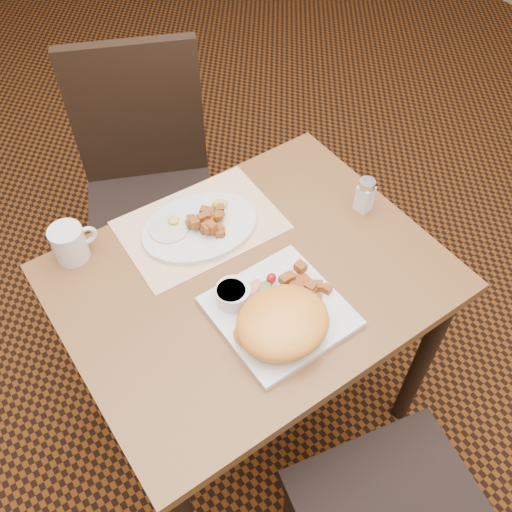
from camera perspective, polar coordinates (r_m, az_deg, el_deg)
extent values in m
plane|color=black|center=(2.03, -0.33, -14.90)|extent=(8.00, 8.00, 0.00)
cube|color=brown|center=(1.39, -0.46, -2.34)|extent=(0.90, 0.70, 0.03)
cylinder|color=black|center=(1.77, 16.28, -10.03)|extent=(0.05, 0.05, 0.71)
cylinder|color=black|center=(1.79, -16.78, -9.04)|extent=(0.05, 0.05, 0.71)
cylinder|color=black|center=(1.99, 4.18, 2.08)|extent=(0.05, 0.05, 0.71)
cylinder|color=black|center=(1.70, 3.39, -24.04)|extent=(0.04, 0.04, 0.42)
cylinder|color=black|center=(1.79, 14.56, -19.09)|extent=(0.04, 0.04, 0.42)
cube|color=black|center=(1.95, -10.21, 3.96)|extent=(0.56, 0.56, 0.05)
cylinder|color=black|center=(2.25, -5.16, 3.74)|extent=(0.04, 0.04, 0.42)
cylinder|color=black|center=(2.02, -3.84, -3.60)|extent=(0.04, 0.04, 0.42)
cylinder|color=black|center=(2.26, -14.23, 2.41)|extent=(0.04, 0.04, 0.42)
cylinder|color=black|center=(2.03, -13.96, -5.03)|extent=(0.04, 0.04, 0.42)
cube|color=black|center=(1.93, -11.79, 13.75)|extent=(0.40, 0.21, 0.50)
cube|color=white|center=(1.49, -5.57, 3.09)|extent=(0.41, 0.29, 0.00)
cube|color=silver|center=(1.31, 2.36, -5.59)|extent=(0.28, 0.28, 0.02)
ellipsoid|color=#FF9E31|center=(1.24, 2.69, -6.62)|extent=(0.21, 0.19, 0.08)
ellipsoid|color=#FF9E31|center=(1.26, 4.11, -7.29)|extent=(0.08, 0.08, 0.03)
ellipsoid|color=#FF9E31|center=(1.25, -0.40, -7.61)|extent=(0.08, 0.08, 0.03)
cylinder|color=silver|center=(1.30, -2.29, -3.87)|extent=(0.08, 0.08, 0.04)
cylinder|color=beige|center=(1.28, -2.51, -3.49)|extent=(0.07, 0.07, 0.01)
ellipsoid|color=#387223|center=(1.33, 0.87, -3.10)|extent=(0.05, 0.04, 0.01)
ellipsoid|color=red|center=(1.34, 1.54, -2.23)|extent=(0.03, 0.03, 0.03)
ellipsoid|color=#F28C72|center=(1.32, -0.31, -3.29)|extent=(0.07, 0.05, 0.02)
cylinder|color=white|center=(1.46, -8.68, 2.72)|extent=(0.10, 0.10, 0.01)
ellipsoid|color=yellow|center=(1.47, -8.26, 3.56)|extent=(0.03, 0.03, 0.01)
ellipsoid|color=#387223|center=(1.50, -3.70, 5.14)|extent=(0.05, 0.05, 0.01)
ellipsoid|color=yellow|center=(1.50, -3.59, 5.22)|extent=(0.04, 0.04, 0.02)
cube|color=white|center=(1.52, 10.79, 5.71)|extent=(0.04, 0.04, 0.08)
cylinder|color=silver|center=(1.49, 11.07, 7.07)|extent=(0.05, 0.05, 0.02)
cylinder|color=silver|center=(1.45, -18.20, 1.20)|extent=(0.08, 0.08, 0.09)
torus|color=silver|center=(1.46, -16.60, 1.98)|extent=(0.06, 0.01, 0.06)
cube|color=#A7531B|center=(1.34, 4.90, -2.55)|extent=(0.03, 0.03, 0.02)
cube|color=#A7531B|center=(1.33, 5.21, -2.99)|extent=(0.03, 0.03, 0.02)
cube|color=#A7531B|center=(1.30, 3.86, -3.77)|extent=(0.03, 0.03, 0.02)
cube|color=#A7531B|center=(1.34, 4.54, -2.42)|extent=(0.03, 0.02, 0.02)
cube|color=#A7531B|center=(1.32, 6.20, -4.16)|extent=(0.02, 0.02, 0.01)
cube|color=#A7531B|center=(1.33, 4.81, -3.07)|extent=(0.02, 0.02, 0.02)
cube|color=#A7531B|center=(1.32, 3.33, -3.56)|extent=(0.02, 0.02, 0.02)
cube|color=#A7531B|center=(1.33, 4.57, -3.35)|extent=(0.03, 0.03, 0.02)
cube|color=#A7531B|center=(1.32, 5.45, -3.66)|extent=(0.03, 0.03, 0.02)
cube|color=#A7531B|center=(1.31, 5.46, -3.07)|extent=(0.03, 0.03, 0.02)
cube|color=#A7531B|center=(1.34, 6.23, -3.00)|extent=(0.03, 0.03, 0.02)
cube|color=#A7531B|center=(1.33, 7.11, -3.28)|extent=(0.02, 0.03, 0.02)
cube|color=#A7531B|center=(1.34, 3.63, -2.49)|extent=(0.03, 0.03, 0.02)
cube|color=#A7531B|center=(1.34, 4.47, -1.11)|extent=(0.03, 0.03, 0.02)
cube|color=#A7531B|center=(1.33, 3.39, -2.07)|extent=(0.03, 0.02, 0.02)
cube|color=#A7531B|center=(1.32, 2.84, -2.42)|extent=(0.02, 0.02, 0.02)
cube|color=#A7531B|center=(1.30, 3.52, -4.57)|extent=(0.03, 0.03, 0.02)
cube|color=#A7531B|center=(1.33, 4.52, -3.32)|extent=(0.02, 0.02, 0.02)
cube|color=#A7531B|center=(1.32, 4.06, -3.71)|extent=(0.03, 0.03, 0.02)
cube|color=#A7531B|center=(1.33, 4.11, -3.06)|extent=(0.03, 0.03, 0.02)
cube|color=#A7531B|center=(1.31, 3.64, -3.30)|extent=(0.03, 0.03, 0.02)
cube|color=#A7531B|center=(1.32, 3.79, -3.49)|extent=(0.03, 0.03, 0.02)
cube|color=#A7531B|center=(1.44, -3.73, 2.76)|extent=(0.03, 0.03, 0.02)
cube|color=#A7531B|center=(1.47, -4.38, 3.84)|extent=(0.02, 0.03, 0.02)
cube|color=#A7531B|center=(1.45, -4.62, 3.11)|extent=(0.02, 0.03, 0.02)
cube|color=#A7531B|center=(1.48, -4.58, 4.29)|extent=(0.03, 0.03, 0.02)
cube|color=#A7531B|center=(1.43, -3.69, 2.30)|extent=(0.03, 0.03, 0.02)
cube|color=#A7531B|center=(1.45, -4.92, 4.06)|extent=(0.03, 0.03, 0.02)
cube|color=#A7531B|center=(1.46, -6.63, 3.26)|extent=(0.02, 0.02, 0.02)
cube|color=#A7531B|center=(1.45, -3.63, 4.11)|extent=(0.03, 0.03, 0.02)
cube|color=#A7531B|center=(1.44, -3.46, 2.48)|extent=(0.03, 0.03, 0.02)
cube|color=#A7531B|center=(1.42, -4.48, 2.92)|extent=(0.02, 0.03, 0.02)
cube|color=#A7531B|center=(1.45, -5.21, 2.70)|extent=(0.03, 0.03, 0.02)
cube|color=#A7531B|center=(1.47, -3.57, 4.78)|extent=(0.03, 0.03, 0.02)
cube|color=#A7531B|center=(1.45, -5.46, 3.82)|extent=(0.02, 0.02, 0.02)
cube|color=#A7531B|center=(1.42, -4.87, 2.86)|extent=(0.03, 0.03, 0.02)
cube|color=#A7531B|center=(1.45, -3.83, 3.97)|extent=(0.02, 0.02, 0.01)
cube|color=#A7531B|center=(1.47, -6.50, 3.65)|extent=(0.03, 0.03, 0.02)
cube|color=#A7531B|center=(1.43, -6.17, 3.35)|extent=(0.03, 0.03, 0.02)
cube|color=#A7531B|center=(1.46, -4.60, 3.55)|extent=(0.03, 0.03, 0.02)
cube|color=#A7531B|center=(1.46, -4.82, 3.40)|extent=(0.02, 0.02, 0.02)
cube|color=#A7531B|center=(1.48, -5.11, 4.44)|extent=(0.03, 0.03, 0.02)
cube|color=#A7531B|center=(1.46, -6.55, 3.10)|extent=(0.03, 0.02, 0.02)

